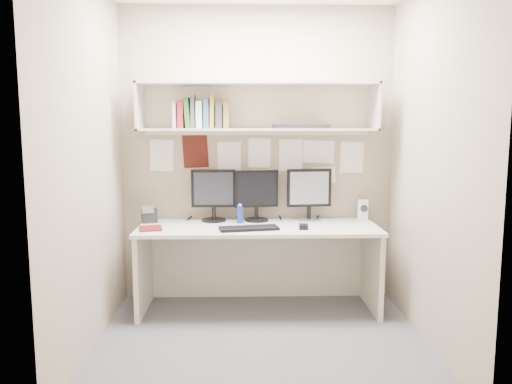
{
  "coord_description": "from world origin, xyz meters",
  "views": [
    {
      "loc": [
        -0.13,
        -3.46,
        1.57
      ],
      "look_at": [
        -0.03,
        0.35,
        1.06
      ],
      "focal_mm": 35.0,
      "sensor_mm": 36.0,
      "label": 1
    }
  ],
  "objects_px": {
    "desk": "(258,268)",
    "monitor_left": "(214,193)",
    "speaker": "(363,209)",
    "keyboard": "(249,228)",
    "desk_phone": "(149,215)",
    "monitor_right": "(309,192)",
    "maroon_notebook": "(150,228)",
    "monitor_center": "(257,193)"
  },
  "relations": [
    {
      "from": "desk_phone",
      "to": "monitor_right",
      "type": "bearing_deg",
      "value": -14.49
    },
    {
      "from": "desk",
      "to": "monitor_center",
      "type": "distance_m",
      "value": 0.65
    },
    {
      "from": "monitor_right",
      "to": "maroon_notebook",
      "type": "xyz_separation_m",
      "value": [
        -1.33,
        -0.34,
        -0.24
      ]
    },
    {
      "from": "speaker",
      "to": "maroon_notebook",
      "type": "distance_m",
      "value": 1.86
    },
    {
      "from": "monitor_right",
      "to": "maroon_notebook",
      "type": "distance_m",
      "value": 1.4
    },
    {
      "from": "monitor_center",
      "to": "speaker",
      "type": "xyz_separation_m",
      "value": [
        0.95,
        0.03,
        -0.15
      ]
    },
    {
      "from": "monitor_center",
      "to": "speaker",
      "type": "bearing_deg",
      "value": -7.15
    },
    {
      "from": "keyboard",
      "to": "speaker",
      "type": "distance_m",
      "value": 1.1
    },
    {
      "from": "desk",
      "to": "desk_phone",
      "type": "distance_m",
      "value": 1.04
    },
    {
      "from": "desk",
      "to": "maroon_notebook",
      "type": "xyz_separation_m",
      "value": [
        -0.88,
        -0.12,
        0.37
      ]
    },
    {
      "from": "monitor_left",
      "to": "desk_phone",
      "type": "distance_m",
      "value": 0.59
    },
    {
      "from": "keyboard",
      "to": "desk_phone",
      "type": "xyz_separation_m",
      "value": [
        -0.86,
        0.33,
        0.05
      ]
    },
    {
      "from": "keyboard",
      "to": "desk_phone",
      "type": "distance_m",
      "value": 0.92
    },
    {
      "from": "keyboard",
      "to": "monitor_left",
      "type": "bearing_deg",
      "value": 118.47
    },
    {
      "from": "desk_phone",
      "to": "maroon_notebook",
      "type": "bearing_deg",
      "value": -94.9
    },
    {
      "from": "desk",
      "to": "monitor_left",
      "type": "height_order",
      "value": "monitor_left"
    },
    {
      "from": "desk",
      "to": "maroon_notebook",
      "type": "height_order",
      "value": "maroon_notebook"
    },
    {
      "from": "monitor_right",
      "to": "keyboard",
      "type": "distance_m",
      "value": 0.7
    },
    {
      "from": "desk",
      "to": "desk_phone",
      "type": "xyz_separation_m",
      "value": [
        -0.94,
        0.17,
        0.42
      ]
    },
    {
      "from": "desk",
      "to": "monitor_right",
      "type": "bearing_deg",
      "value": 25.8
    },
    {
      "from": "monitor_right",
      "to": "keyboard",
      "type": "height_order",
      "value": "monitor_right"
    },
    {
      "from": "speaker",
      "to": "keyboard",
      "type": "bearing_deg",
      "value": -145.67
    },
    {
      "from": "monitor_right",
      "to": "keyboard",
      "type": "relative_size",
      "value": 0.97
    },
    {
      "from": "maroon_notebook",
      "to": "desk_phone",
      "type": "xyz_separation_m",
      "value": [
        -0.06,
        0.29,
        0.05
      ]
    },
    {
      "from": "monitor_center",
      "to": "monitor_right",
      "type": "bearing_deg",
      "value": -8.77
    },
    {
      "from": "desk",
      "to": "maroon_notebook",
      "type": "relative_size",
      "value": 9.16
    },
    {
      "from": "monitor_right",
      "to": "maroon_notebook",
      "type": "bearing_deg",
      "value": -172.34
    },
    {
      "from": "speaker",
      "to": "maroon_notebook",
      "type": "xyz_separation_m",
      "value": [
        -1.82,
        -0.37,
        -0.08
      ]
    },
    {
      "from": "desk",
      "to": "monitor_left",
      "type": "distance_m",
      "value": 0.76
    },
    {
      "from": "monitor_left",
      "to": "maroon_notebook",
      "type": "height_order",
      "value": "monitor_left"
    },
    {
      "from": "desk",
      "to": "desk_phone",
      "type": "bearing_deg",
      "value": 170.01
    },
    {
      "from": "monitor_center",
      "to": "monitor_right",
      "type": "relative_size",
      "value": 0.98
    },
    {
      "from": "keyboard",
      "to": "maroon_notebook",
      "type": "height_order",
      "value": "keyboard"
    },
    {
      "from": "keyboard",
      "to": "maroon_notebook",
      "type": "relative_size",
      "value": 2.17
    },
    {
      "from": "monitor_center",
      "to": "maroon_notebook",
      "type": "relative_size",
      "value": 2.05
    },
    {
      "from": "desk",
      "to": "speaker",
      "type": "bearing_deg",
      "value": 14.67
    },
    {
      "from": "monitor_left",
      "to": "maroon_notebook",
      "type": "relative_size",
      "value": 2.08
    },
    {
      "from": "monitor_left",
      "to": "desk_phone",
      "type": "xyz_separation_m",
      "value": [
        -0.55,
        -0.05,
        -0.19
      ]
    },
    {
      "from": "desk",
      "to": "monitor_right",
      "type": "xyz_separation_m",
      "value": [
        0.45,
        0.22,
        0.61
      ]
    },
    {
      "from": "monitor_center",
      "to": "monitor_right",
      "type": "height_order",
      "value": "monitor_right"
    },
    {
      "from": "monitor_center",
      "to": "maroon_notebook",
      "type": "height_order",
      "value": "monitor_center"
    },
    {
      "from": "keyboard",
      "to": "speaker",
      "type": "relative_size",
      "value": 2.62
    }
  ]
}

